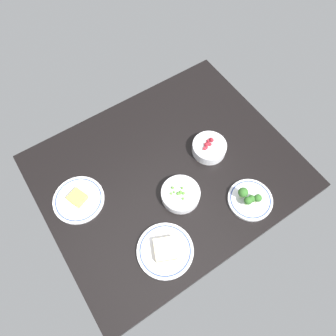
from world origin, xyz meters
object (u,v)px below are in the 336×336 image
plate_broccoli (250,199)px  plate_sandwich (165,250)px  plate_cheese (78,199)px  bowl_peas (180,194)px  bowl_berries (209,148)px

plate_broccoli → plate_sandwich: size_ratio=0.85×
plate_cheese → bowl_peas: (-37.71, 22.83, 1.43)cm
bowl_berries → plate_broccoli: size_ratio=0.82×
plate_sandwich → plate_broccoli: bearing=177.4°
bowl_berries → bowl_peas: bearing=25.8°
bowl_peas → plate_sandwich: bowl_peas is taller
bowl_peas → plate_broccoli: bearing=142.4°
plate_broccoli → bowl_peas: plate_broccoli is taller
plate_broccoli → plate_cheese: bearing=-33.8°
plate_cheese → bowl_peas: size_ratio=1.31×
bowl_berries → bowl_peas: bowl_berries is taller
bowl_berries → plate_broccoli: (0.60, 29.88, -0.99)cm
plate_cheese → plate_sandwich: (-19.13, 39.06, 0.29)cm
plate_broccoli → plate_sandwich: (42.18, -1.93, -0.65)cm
bowl_peas → plate_sandwich: (18.59, 16.24, -1.14)cm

